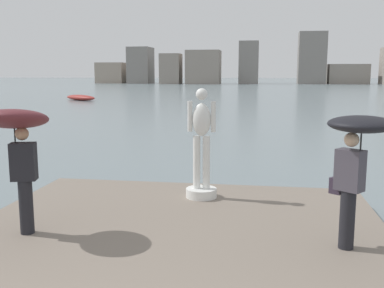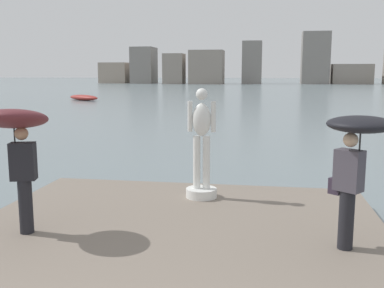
% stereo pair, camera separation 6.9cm
% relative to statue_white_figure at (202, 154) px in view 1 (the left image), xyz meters
% --- Properties ---
extents(ground_plane, '(400.00, 400.00, 0.00)m').
position_rel_statue_white_figure_xyz_m(ground_plane, '(-0.17, 33.19, -1.32)').
color(ground_plane, slate).
extents(statue_white_figure, '(0.64, 0.64, 2.26)m').
position_rel_statue_white_figure_xyz_m(statue_white_figure, '(0.00, 0.00, 0.00)').
color(statue_white_figure, white).
rests_on(statue_white_figure, pier).
extents(onlooker_left, '(1.28, 1.31, 2.09)m').
position_rel_statue_white_figure_xyz_m(onlooker_left, '(-2.59, -2.52, 0.71)').
color(onlooker_left, black).
rests_on(onlooker_left, pier).
extents(onlooker_right, '(1.33, 1.33, 1.97)m').
position_rel_statue_white_figure_xyz_m(onlooker_right, '(2.55, -2.42, 0.61)').
color(onlooker_right, black).
rests_on(onlooker_right, pier).
extents(boat_near, '(4.68, 3.71, 0.58)m').
position_rel_statue_white_figure_xyz_m(boat_near, '(-17.99, 36.88, -1.03)').
color(boat_near, '#9E2D28').
rests_on(boat_near, ground).
extents(distant_skyline, '(90.06, 13.55, 13.08)m').
position_rel_statue_white_figure_xyz_m(distant_skyline, '(1.20, 110.11, 3.21)').
color(distant_skyline, gray).
rests_on(distant_skyline, ground).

